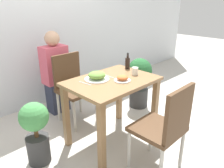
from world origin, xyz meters
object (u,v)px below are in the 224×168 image
object	(u,v)px
chair_near	(165,126)
potted_plant_right	(139,79)
chair_far	(73,84)
potted_plant_left	(36,130)
side_plate	(122,78)
sauce_bottle	(128,63)
drink_cup	(135,71)
food_plate	(97,76)
person_figure	(56,74)

from	to	relation	value
chair_near	potted_plant_right	distance (m)	1.39
chair_far	potted_plant_left	world-z (taller)	chair_far
chair_near	side_plate	bearing A→B (deg)	-97.49
chair_near	sauce_bottle	world-z (taller)	sauce_bottle
potted_plant_right	drink_cup	bearing A→B (deg)	-146.92
food_plate	side_plate	xyz separation A→B (m)	(0.16, -0.22, -0.01)
chair_near	drink_cup	world-z (taller)	chair_near
side_plate	drink_cup	size ratio (longest dim) A/B	2.07
chair_far	potted_plant_right	distance (m)	1.01
potted_plant_left	potted_plant_right	xyz separation A→B (m)	(1.70, 0.07, 0.07)
chair_far	person_figure	size ratio (longest dim) A/B	0.77
chair_near	potted_plant_left	distance (m)	1.23
food_plate	drink_cup	world-z (taller)	food_plate
food_plate	sauce_bottle	bearing A→B (deg)	2.97
chair_far	potted_plant_right	bearing A→B (deg)	-21.90
chair_far	side_plate	world-z (taller)	chair_far
chair_far	food_plate	world-z (taller)	chair_far
potted_plant_right	person_figure	world-z (taller)	person_figure
drink_cup	chair_far	bearing A→B (deg)	112.79
sauce_bottle	side_plate	bearing A→B (deg)	-145.82
food_plate	potted_plant_right	xyz separation A→B (m)	(1.02, 0.22, -0.36)
drink_cup	food_plate	bearing A→B (deg)	156.40
side_plate	drink_cup	distance (m)	0.25
chair_far	potted_plant_right	xyz separation A→B (m)	(0.93, -0.38, -0.08)
chair_near	chair_far	xyz separation A→B (m)	(0.00, 1.40, 0.00)
sauce_bottle	person_figure	xyz separation A→B (m)	(-0.46, 0.93, -0.25)
potted_plant_left	person_figure	xyz separation A→B (m)	(0.74, 0.81, 0.21)
side_plate	sauce_bottle	world-z (taller)	sauce_bottle
potted_plant_left	person_figure	world-z (taller)	person_figure
drink_cup	sauce_bottle	xyz separation A→B (m)	(0.11, 0.21, 0.03)
food_plate	drink_cup	bearing A→B (deg)	-23.60
side_plate	potted_plant_right	size ratio (longest dim) A/B	0.23
chair_far	side_plate	bearing A→B (deg)	-84.84
drink_cup	chair_near	bearing A→B (deg)	-117.60
side_plate	potted_plant_right	distance (m)	1.03
chair_far	sauce_bottle	bearing A→B (deg)	-52.42
person_figure	sauce_bottle	bearing A→B (deg)	-63.72
potted_plant_left	food_plate	bearing A→B (deg)	-12.54
chair_far	drink_cup	bearing A→B (deg)	-67.21
chair_near	chair_far	bearing A→B (deg)	-90.19
chair_near	person_figure	distance (m)	1.77
food_plate	person_figure	distance (m)	0.98
drink_cup	sauce_bottle	bearing A→B (deg)	62.08
potted_plant_right	chair_far	bearing A→B (deg)	158.10
sauce_bottle	potted_plant_right	size ratio (longest dim) A/B	0.26
food_plate	chair_near	bearing A→B (deg)	-84.09
side_plate	person_figure	distance (m)	1.20
potted_plant_right	sauce_bottle	bearing A→B (deg)	-159.23
food_plate	person_figure	size ratio (longest dim) A/B	0.23
chair_far	person_figure	xyz separation A→B (m)	(-0.02, 0.37, 0.07)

